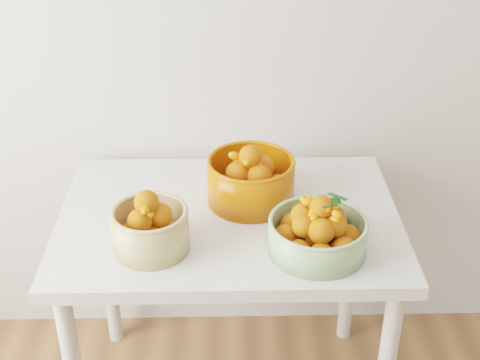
% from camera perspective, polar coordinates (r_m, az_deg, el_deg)
% --- Properties ---
extents(table, '(1.00, 0.70, 0.75)m').
position_cam_1_polar(table, '(2.02, -0.92, -5.23)').
color(table, silver).
rests_on(table, ground).
extents(bowl_cream, '(0.22, 0.22, 0.18)m').
position_cam_1_polar(bowl_cream, '(1.80, -7.67, -4.08)').
color(bowl_cream, tan).
rests_on(bowl_cream, table).
extents(bowl_green, '(0.31, 0.31, 0.17)m').
position_cam_1_polar(bowl_green, '(1.80, 6.67, -4.46)').
color(bowl_green, '#87AF78').
rests_on(bowl_green, table).
extents(bowl_orange, '(0.29, 0.29, 0.19)m').
position_cam_1_polar(bowl_orange, '(1.99, 0.93, 0.04)').
color(bowl_orange, '#C54A08').
rests_on(bowl_orange, table).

